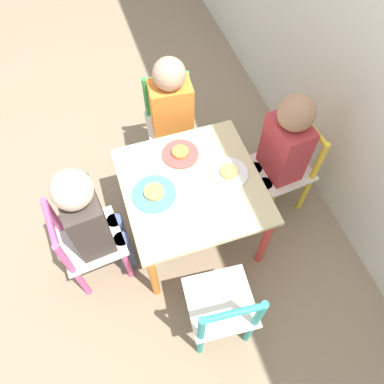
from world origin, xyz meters
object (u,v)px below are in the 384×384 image
at_px(chair_yellow, 285,169).
at_px(child_front, 92,219).
at_px(child_back, 282,149).
at_px(plate_left, 180,154).
at_px(kids_table, 192,191).
at_px(plate_front, 154,193).
at_px(child_left, 172,112).
at_px(plate_back, 229,173).
at_px(chair_teal, 222,309).
at_px(chair_green, 171,125).
at_px(chair_pink, 87,244).

relative_size(chair_yellow, child_front, 0.71).
height_order(child_back, plate_left, child_back).
bearing_deg(kids_table, plate_front, -90.00).
bearing_deg(plate_front, child_left, 154.36).
bearing_deg(chair_yellow, kids_table, -90.00).
relative_size(chair_yellow, plate_back, 3.10).
relative_size(chair_teal, plate_left, 3.18).
bearing_deg(chair_green, child_front, -126.30).
height_order(chair_green, chair_teal, same).
distance_m(chair_pink, child_back, 0.96).
xyz_separation_m(chair_green, plate_back, (0.50, 0.12, 0.17)).
bearing_deg(child_back, child_front, -89.74).
relative_size(child_left, plate_front, 3.82).
distance_m(child_front, child_back, 0.88).
bearing_deg(plate_left, child_left, 171.16).
bearing_deg(chair_green, plate_front, -107.89).
distance_m(kids_table, plate_front, 0.18).
height_order(chair_yellow, child_back, child_back).
bearing_deg(child_back, chair_green, -144.85).
xyz_separation_m(chair_green, chair_teal, (1.00, -0.09, 0.00)).
height_order(chair_green, chair_yellow, same).
xyz_separation_m(chair_yellow, child_front, (0.09, -0.94, 0.18)).
distance_m(chair_teal, child_back, 0.74).
relative_size(kids_table, plate_left, 3.57).
relative_size(kids_table, chair_teal, 1.12).
bearing_deg(child_left, child_back, -39.54).
height_order(chair_yellow, plate_front, chair_yellow).
bearing_deg(chair_teal, kids_table, -90.00).
distance_m(plate_front, plate_back, 0.33).
height_order(child_back, plate_front, child_back).
bearing_deg(plate_left, plate_back, 45.00).
xyz_separation_m(chair_pink, chair_teal, (0.45, 0.46, 0.00)).
distance_m(chair_yellow, plate_front, 0.69).
distance_m(chair_pink, plate_front, 0.38).
relative_size(chair_green, plate_back, 3.10).
xyz_separation_m(chair_pink, plate_left, (-0.22, 0.50, 0.17)).
bearing_deg(child_front, plate_left, -69.91).
bearing_deg(plate_back, kids_table, -90.00).
relative_size(chair_green, plate_left, 3.18).
relative_size(kids_table, child_back, 0.79).
bearing_deg(chair_teal, plate_back, -107.97).
relative_size(chair_pink, child_front, 0.71).
distance_m(chair_teal, child_left, 0.95).
height_order(chair_yellow, child_front, child_front).
distance_m(child_left, plate_front, 0.48).
bearing_deg(child_left, child_front, -129.44).
bearing_deg(plate_left, kids_table, -0.00).
distance_m(child_front, plate_left, 0.49).
bearing_deg(plate_back, child_left, -163.91).
height_order(child_left, plate_back, child_left).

